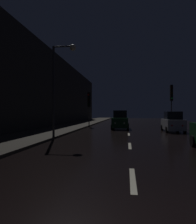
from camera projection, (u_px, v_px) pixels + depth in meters
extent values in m
cube|color=black|center=(128.00, 127.00, 27.02)|extent=(27.18, 84.00, 0.02)
cube|color=#38332B|center=(73.00, 126.00, 28.04)|extent=(4.40, 84.00, 0.15)
cube|color=#2D2B28|center=(45.00, 87.00, 24.95)|extent=(0.80, 63.00, 9.88)
cube|color=beige|center=(133.00, 179.00, 5.73)|extent=(0.16, 2.20, 0.01)
cube|color=beige|center=(130.00, 146.00, 11.50)|extent=(0.16, 2.20, 0.01)
cube|color=beige|center=(129.00, 134.00, 17.60)|extent=(0.16, 2.20, 0.01)
cylinder|color=#38383A|center=(171.00, 115.00, 24.52)|extent=(0.12, 0.12, 3.25)
cube|color=black|center=(171.00, 93.00, 24.53)|extent=(0.32, 0.35, 1.90)
sphere|color=black|center=(172.00, 87.00, 24.35)|extent=(0.22, 0.22, 0.22)
sphere|color=black|center=(172.00, 93.00, 24.35)|extent=(0.22, 0.22, 0.22)
sphere|color=#19D84C|center=(172.00, 98.00, 24.35)|extent=(0.22, 0.22, 0.22)
cylinder|color=#38383A|center=(89.00, 117.00, 27.12)|extent=(0.12, 0.12, 2.62)
cube|color=black|center=(89.00, 100.00, 27.13)|extent=(0.37, 0.40, 1.90)
sphere|color=red|center=(89.00, 95.00, 26.97)|extent=(0.22, 0.22, 0.22)
sphere|color=black|center=(89.00, 100.00, 26.96)|extent=(0.22, 0.22, 0.22)
sphere|color=black|center=(89.00, 104.00, 26.96)|extent=(0.22, 0.22, 0.22)
cylinder|color=#2D2D30|center=(54.00, 93.00, 14.56)|extent=(0.16, 0.16, 6.55)
cylinder|color=#2D2D30|center=(63.00, 46.00, 14.47)|extent=(1.40, 0.10, 0.10)
sphere|color=beige|center=(73.00, 47.00, 14.38)|extent=(0.44, 0.44, 0.44)
cube|color=#0F3819|center=(120.00, 122.00, 23.59)|extent=(1.75, 4.08, 1.07)
cube|color=black|center=(120.00, 114.00, 23.74)|extent=(1.49, 2.04, 0.82)
cylinder|color=black|center=(128.00, 127.00, 22.06)|extent=(0.21, 0.62, 0.62)
cylinder|color=black|center=(112.00, 127.00, 22.30)|extent=(0.21, 0.62, 0.62)
cylinder|color=black|center=(128.00, 125.00, 24.89)|extent=(0.21, 0.62, 0.62)
cylinder|color=black|center=(114.00, 125.00, 25.13)|extent=(0.21, 0.62, 0.62)
sphere|color=white|center=(124.00, 123.00, 21.55)|extent=(0.17, 0.17, 0.17)
sphere|color=white|center=(115.00, 123.00, 21.68)|extent=(0.17, 0.17, 0.17)
sphere|color=red|center=(125.00, 122.00, 25.51)|extent=(0.17, 0.17, 0.17)
sphere|color=red|center=(117.00, 121.00, 25.64)|extent=(0.17, 0.17, 0.17)
cube|color=#A5A8AD|center=(173.00, 124.00, 20.27)|extent=(1.63, 3.81, 1.00)
cube|color=black|center=(173.00, 115.00, 20.14)|extent=(1.39, 1.90, 0.76)
cylinder|color=black|center=(162.00, 128.00, 21.70)|extent=(0.20, 0.58, 0.58)
cylinder|color=black|center=(178.00, 128.00, 21.47)|extent=(0.20, 0.58, 0.58)
cylinder|color=black|center=(167.00, 130.00, 19.06)|extent=(0.20, 0.58, 0.58)
cylinder|color=black|center=(185.00, 130.00, 18.84)|extent=(0.20, 0.58, 0.58)
sphere|color=slate|center=(164.00, 123.00, 22.18)|extent=(0.16, 0.16, 0.16)
sphere|color=slate|center=(173.00, 123.00, 22.05)|extent=(0.16, 0.16, 0.16)
sphere|color=red|center=(172.00, 126.00, 18.48)|extent=(0.16, 0.16, 0.16)
sphere|color=red|center=(182.00, 126.00, 18.36)|extent=(0.16, 0.16, 0.16)
cylinder|color=black|center=(193.00, 141.00, 11.26)|extent=(0.22, 0.63, 0.63)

